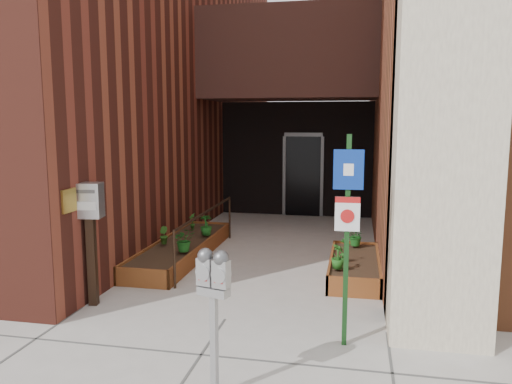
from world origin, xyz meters
The scene contains 15 objects.
ground centered at (0.00, 0.00, 0.00)m, with size 80.00×80.00×0.00m, color #9E9991.
architecture centered at (-0.18, 6.89, 4.98)m, with size 20.00×14.60×10.00m.
planter_left centered at (-1.55, 2.70, 0.13)m, with size 0.90×3.60×0.30m.
planter_right centered at (1.60, 2.20, 0.13)m, with size 0.80×2.20×0.30m.
handrail centered at (-1.05, 2.65, 0.75)m, with size 0.04×3.34×0.90m.
parking_meter centered at (0.37, -1.75, 1.07)m, with size 0.32×0.19×1.39m.
sign_post centered at (1.51, -0.44, 1.45)m, with size 0.32×0.08×2.37m.
payment_dropbox centered at (-1.90, 0.14, 1.22)m, with size 0.37×0.30×1.69m.
shrub_left_a centered at (-1.25, 2.01, 0.50)m, with size 0.37×0.37×0.41m, color #195719.
shrub_left_b centered at (-1.80, 2.43, 0.46)m, with size 0.17×0.17×0.32m, color #275518.
shrub_left_c centered at (-1.25, 3.25, 0.50)m, with size 0.23×0.23×0.41m, color #1B601C.
shrub_left_d centered at (-1.71, 3.79, 0.46)m, with size 0.17×0.17×0.32m, color #225C1A.
shrub_right_a centered at (1.35, 1.52, 0.48)m, with size 0.21×0.21×0.37m, color #1F5A19.
shrub_right_b centered at (1.44, 2.02, 0.48)m, with size 0.19×0.19×0.36m, color #1F611B.
shrub_right_c centered at (1.60, 2.97, 0.48)m, with size 0.33×0.33×0.36m, color #1B611E.
Camera 1 is at (1.60, -5.86, 2.51)m, focal length 35.00 mm.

